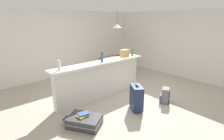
# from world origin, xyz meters

# --- Properties ---
(ground_plane) EXTENTS (13.00, 13.00, 0.05)m
(ground_plane) POSITION_xyz_m (0.00, 0.00, -0.03)
(ground_plane) COLOR #ADA393
(wall_back) EXTENTS (6.60, 0.10, 2.50)m
(wall_back) POSITION_xyz_m (0.00, 3.05, 1.25)
(wall_back) COLOR silver
(wall_back) RESTS_ON ground_plane
(wall_right) EXTENTS (0.10, 6.00, 2.50)m
(wall_right) POSITION_xyz_m (3.05, 0.30, 1.25)
(wall_right) COLOR silver
(wall_right) RESTS_ON ground_plane
(partition_half_wall) EXTENTS (2.80, 0.20, 1.00)m
(partition_half_wall) POSITION_xyz_m (-0.48, 0.44, 0.50)
(partition_half_wall) COLOR silver
(partition_half_wall) RESTS_ON ground_plane
(bar_countertop) EXTENTS (2.96, 0.40, 0.05)m
(bar_countertop) POSITION_xyz_m (-0.48, 0.44, 1.03)
(bar_countertop) COLOR white
(bar_countertop) RESTS_ON partition_half_wall
(bottle_clear) EXTENTS (0.07, 0.07, 0.23)m
(bottle_clear) POSITION_xyz_m (-1.68, 0.44, 1.17)
(bottle_clear) COLOR silver
(bottle_clear) RESTS_ON bar_countertop
(bottle_blue) EXTENTS (0.07, 0.07, 0.29)m
(bottle_blue) POSITION_xyz_m (-0.47, 0.38, 1.20)
(bottle_blue) COLOR #284C89
(bottle_blue) RESTS_ON bar_countertop
(bottle_green) EXTENTS (0.07, 0.07, 0.22)m
(bottle_green) POSITION_xyz_m (0.81, 0.43, 1.16)
(bottle_green) COLOR #2D6B38
(bottle_green) RESTS_ON bar_countertop
(grocery_bag) EXTENTS (0.26, 0.18, 0.22)m
(grocery_bag) POSITION_xyz_m (0.52, 0.49, 1.16)
(grocery_bag) COLOR tan
(grocery_bag) RESTS_ON bar_countertop
(dining_table) EXTENTS (1.10, 0.80, 0.74)m
(dining_table) POSITION_xyz_m (1.24, 1.68, 0.65)
(dining_table) COLOR brown
(dining_table) RESTS_ON ground_plane
(dining_chair_near_partition) EXTENTS (0.42, 0.42, 0.93)m
(dining_chair_near_partition) POSITION_xyz_m (1.19, 1.11, 0.52)
(dining_chair_near_partition) COLOR #9E754C
(dining_chair_near_partition) RESTS_ON ground_plane
(pendant_lamp) EXTENTS (0.34, 0.34, 0.67)m
(pendant_lamp) POSITION_xyz_m (1.20, 1.58, 1.94)
(pendant_lamp) COLOR black
(suitcase_flat_charcoal) EXTENTS (0.79, 0.88, 0.22)m
(suitcase_flat_charcoal) POSITION_xyz_m (-1.64, -0.47, 0.11)
(suitcase_flat_charcoal) COLOR #38383D
(suitcase_flat_charcoal) RESTS_ON ground_plane
(backpack_grey) EXTENTS (0.33, 0.32, 0.42)m
(backpack_grey) POSITION_xyz_m (0.59, -0.99, 0.20)
(backpack_grey) COLOR slate
(backpack_grey) RESTS_ON ground_plane
(suitcase_upright_navy) EXTENTS (0.44, 0.50, 0.67)m
(suitcase_upright_navy) POSITION_xyz_m (-0.28, -0.73, 0.33)
(suitcase_upright_navy) COLOR #1E284C
(suitcase_upright_navy) RESTS_ON ground_plane
(book_stack) EXTENTS (0.27, 0.21, 0.06)m
(book_stack) POSITION_xyz_m (-1.65, -0.44, 0.25)
(book_stack) COLOR gold
(book_stack) RESTS_ON suitcase_flat_charcoal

